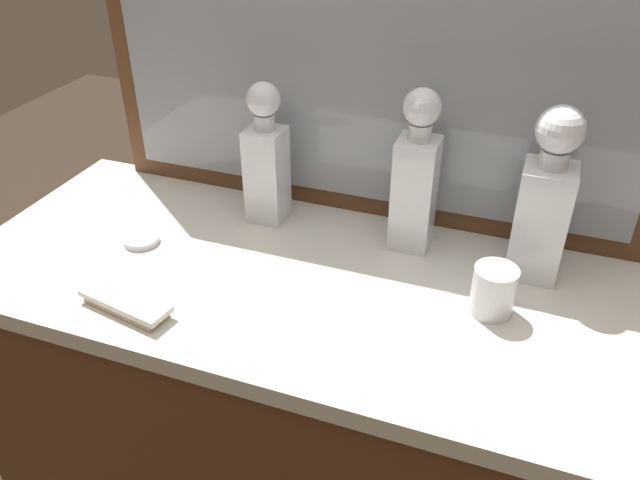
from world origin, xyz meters
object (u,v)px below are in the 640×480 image
(crystal_decanter_front, at_px, (267,167))
(porcelain_dish, at_px, (141,240))
(silver_brush_rear, at_px, (126,304))
(crystal_decanter_right, at_px, (543,211))
(crystal_decanter_far_left, at_px, (415,186))
(crystal_tumbler_left, at_px, (493,293))

(crystal_decanter_front, bearing_deg, porcelain_dish, -138.48)
(crystal_decanter_front, distance_m, silver_brush_rear, 0.38)
(crystal_decanter_right, height_order, crystal_decanter_far_left, crystal_decanter_right)
(crystal_tumbler_left, bearing_deg, crystal_decanter_front, 162.05)
(crystal_decanter_front, bearing_deg, silver_brush_rear, -105.57)
(silver_brush_rear, xyz_separation_m, porcelain_dish, (-0.09, 0.18, -0.01))
(silver_brush_rear, bearing_deg, porcelain_dish, 116.91)
(crystal_decanter_right, xyz_separation_m, crystal_tumbler_left, (-0.05, -0.14, -0.09))
(crystal_decanter_far_left, bearing_deg, porcelain_dish, -160.37)
(crystal_decanter_far_left, height_order, porcelain_dish, crystal_decanter_far_left)
(crystal_decanter_front, bearing_deg, crystal_decanter_far_left, 0.61)
(porcelain_dish, bearing_deg, crystal_decanter_right, 12.58)
(crystal_decanter_right, xyz_separation_m, porcelain_dish, (-0.70, -0.16, -0.12))
(crystal_decanter_right, bearing_deg, crystal_decanter_far_left, 176.14)
(silver_brush_rear, distance_m, porcelain_dish, 0.21)
(crystal_decanter_far_left, bearing_deg, crystal_tumbler_left, -41.94)
(crystal_decanter_front, xyz_separation_m, porcelain_dish, (-0.19, -0.17, -0.11))
(crystal_decanter_far_left, height_order, silver_brush_rear, crystal_decanter_far_left)
(crystal_decanter_far_left, height_order, crystal_tumbler_left, crystal_decanter_far_left)
(crystal_decanter_far_left, relative_size, silver_brush_rear, 1.79)
(crystal_decanter_right, height_order, crystal_decanter_front, crystal_decanter_right)
(crystal_decanter_front, height_order, porcelain_dish, crystal_decanter_front)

